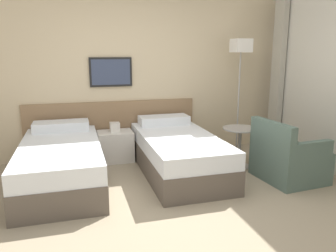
{
  "coord_description": "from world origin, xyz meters",
  "views": [
    {
      "loc": [
        -0.93,
        -2.93,
        1.61
      ],
      "look_at": [
        0.22,
        1.08,
        0.67
      ],
      "focal_mm": 35.0,
      "sensor_mm": 36.0,
      "label": 1
    }
  ],
  "objects": [
    {
      "name": "wall_headboard",
      "position": [
        -0.02,
        2.19,
        1.3
      ],
      "size": [
        10.0,
        0.1,
        2.7
      ],
      "color": "#C6B28E",
      "rests_on": "ground_plane"
    },
    {
      "name": "bed_near_door",
      "position": [
        -1.14,
        1.16,
        0.27
      ],
      "size": [
        0.96,
        1.95,
        0.65
      ],
      "color": "brown",
      "rests_on": "ground_plane"
    },
    {
      "name": "nightstand",
      "position": [
        -0.38,
        1.88,
        0.23
      ],
      "size": [
        0.52,
        0.4,
        0.59
      ],
      "color": "beige",
      "rests_on": "ground_plane"
    },
    {
      "name": "side_table",
      "position": [
        1.3,
        1.12,
        0.4
      ],
      "size": [
        0.49,
        0.49,
        0.57
      ],
      "color": "gray",
      "rests_on": "ground_plane"
    },
    {
      "name": "ground_plane",
      "position": [
        0.0,
        0.0,
        0.0
      ],
      "size": [
        16.0,
        16.0,
        0.0
      ],
      "primitive_type": "plane",
      "color": "gray"
    },
    {
      "name": "floor_lamp",
      "position": [
        1.55,
        1.68,
        1.55
      ],
      "size": [
        0.26,
        0.26,
        1.82
      ],
      "color": "#9E9993",
      "rests_on": "ground_plane"
    },
    {
      "name": "bed_near_window",
      "position": [
        0.39,
        1.16,
        0.27
      ],
      "size": [
        0.96,
        1.95,
        0.65
      ],
      "color": "brown",
      "rests_on": "ground_plane"
    },
    {
      "name": "armchair",
      "position": [
        1.66,
        0.5,
        0.27
      ],
      "size": [
        0.77,
        0.82,
        0.79
      ],
      "rotation": [
        0.0,
        0.0,
        1.65
      ],
      "color": "#4C6056",
      "rests_on": "ground_plane"
    }
  ]
}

